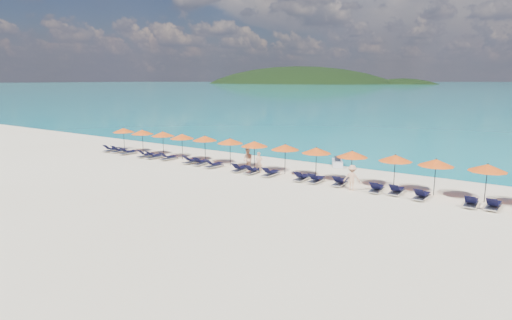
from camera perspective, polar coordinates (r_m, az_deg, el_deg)
The scene contains 40 objects.
ground at distance 28.60m, azimuth -3.43°, elevation -3.29°, with size 1400.00×1400.00×0.00m, color beige.
headland_main at distance 646.71m, azimuth 5.32°, elevation 6.73°, with size 374.00×242.00×126.50m.
headland_small at distance 606.78m, azimuth 18.78°, elevation 6.23°, with size 162.00×126.00×85.50m.
jetski at distance 35.08m, azimuth 10.79°, elevation -0.33°, with size 1.62×2.17×0.73m.
beachgoer_a at distance 31.95m, azimuth 0.38°, elevation -0.33°, with size 0.57×0.38×1.57m, color #E0A47D.
beachgoer_b at distance 32.77m, azimuth -1.09°, elevation 0.05°, with size 0.82×0.47×1.69m, color #E0A47D.
beachgoer_c at distance 27.62m, azimuth 12.68°, elevation -2.32°, with size 1.04×0.48×1.61m, color #E0A47D.
umbrella_0 at distance 43.70m, azimuth -17.26°, elevation 3.82°, with size 2.10×2.10×2.28m.
umbrella_1 at distance 41.67m, azimuth -14.93°, elevation 3.62°, with size 2.10×2.10×2.28m.
umbrella_2 at distance 39.80m, azimuth -12.32°, elevation 3.42°, with size 2.10×2.10×2.28m.
umbrella_3 at distance 37.76m, azimuth -9.85°, elevation 3.12°, with size 2.10×2.10×2.28m.
umbrella_4 at distance 36.26m, azimuth -6.83°, elevation 2.89°, with size 2.10×2.10×2.28m.
umbrella_5 at distance 34.48m, azimuth -3.48°, elevation 2.55°, with size 2.10×2.10×2.28m.
umbrella_6 at distance 32.85m, azimuth -0.22°, elevation 2.16°, with size 2.10×2.10×2.28m.
umbrella_7 at distance 31.36m, azimuth 3.92°, elevation 1.72°, with size 2.10×2.10×2.28m.
umbrella_8 at distance 30.14m, azimuth 8.06°, elevation 1.27°, with size 2.10×2.10×2.28m.
umbrella_9 at distance 29.11m, azimuth 12.70°, elevation 0.77°, with size 2.10×2.10×2.28m.
umbrella_10 at distance 28.35m, azimuth 18.09°, elevation 0.24°, with size 2.10×2.10×2.28m.
umbrella_11 at distance 27.68m, azimuth 22.88°, elevation -0.32°, with size 2.10×2.10×2.28m.
umbrella_12 at distance 27.33m, azimuth 28.49°, elevation -0.92°, with size 2.10×2.10×2.28m.
lounger_0 at distance 43.69m, azimuth -18.77°, elevation 1.37°, with size 0.77×1.75×0.66m.
lounger_1 at distance 42.89m, azimuth -17.78°, elevation 1.26°, with size 0.66×1.72×0.66m.
lounger_2 at distance 41.59m, azimuth -16.73°, elevation 1.04°, with size 0.72×1.73×0.66m.
lounger_3 at distance 39.60m, azimuth -14.44°, elevation 0.68°, with size 0.73×1.74×0.66m.
lounger_4 at distance 38.81m, azimuth -13.42°, elevation 0.53°, with size 0.79×1.75×0.66m.
lounger_5 at distance 37.84m, azimuth -11.61°, elevation 0.35°, with size 0.78×1.75×0.66m.
lounger_6 at distance 35.93m, azimuth -8.61°, elevation -0.10°, with size 0.74×1.74×0.66m.
lounger_7 at distance 35.19m, azimuth -7.39°, elevation -0.30°, with size 0.77×1.75×0.66m.
lounger_8 at distance 34.04m, azimuth -5.65°, elevation -0.64°, with size 0.78×1.75×0.66m.
lounger_9 at distance 32.47m, azimuth -2.19°, elevation -1.15°, with size 0.73×1.74×0.66m.
lounger_10 at distance 31.76m, azimuth -0.46°, elevation -1.41°, with size 0.72×1.73×0.66m.
lounger_11 at distance 30.95m, azimuth 1.93°, elevation -1.74°, with size 0.62×1.70×0.66m.
lounger_12 at distance 29.76m, azimuth 6.12°, elevation -2.30°, with size 0.71×1.73×0.66m.
lounger_13 at distance 29.30m, azimuth 8.03°, elevation -2.56°, with size 0.67×1.72×0.66m.
lounger_14 at distance 28.79m, azimuth 11.12°, elevation -2.90°, with size 0.76×1.75×0.66m.
lounger_15 at distance 27.67m, azimuth 15.78°, elevation -3.66°, with size 0.76×1.75×0.66m.
lounger_16 at distance 27.51m, azimuth 18.22°, elevation -3.88°, with size 0.66×1.71×0.66m.
lounger_17 at distance 26.88m, azimuth 21.22°, elevation -4.41°, with size 0.73×1.74×0.66m.
lounger_18 at distance 26.49m, azimuth 26.75°, elevation -5.06°, with size 0.67×1.72×0.66m.
lounger_19 at distance 26.52m, azimuth 29.08°, elevation -5.26°, with size 0.70×1.73×0.66m.
Camera 1 is at (17.19, -21.79, 6.93)m, focal length 30.00 mm.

